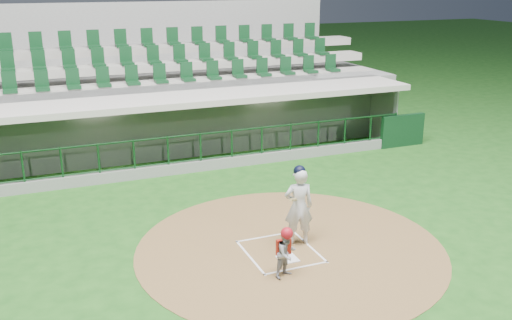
# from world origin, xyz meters

# --- Properties ---
(ground) EXTENTS (120.00, 120.00, 0.00)m
(ground) POSITION_xyz_m (0.00, 0.00, 0.00)
(ground) COLOR #194B15
(ground) RESTS_ON ground
(dirt_circle) EXTENTS (7.20, 7.20, 0.01)m
(dirt_circle) POSITION_xyz_m (0.30, -0.20, 0.01)
(dirt_circle) COLOR brown
(dirt_circle) RESTS_ON ground
(home_plate) EXTENTS (0.43, 0.43, 0.02)m
(home_plate) POSITION_xyz_m (0.00, -0.70, 0.02)
(home_plate) COLOR silver
(home_plate) RESTS_ON dirt_circle
(batter_box_chalk) EXTENTS (1.55, 1.80, 0.01)m
(batter_box_chalk) POSITION_xyz_m (0.00, -0.30, 0.02)
(batter_box_chalk) COLOR white
(batter_box_chalk) RESTS_ON ground
(dugout_structure) EXTENTS (16.40, 3.70, 3.00)m
(dugout_structure) POSITION_xyz_m (0.02, 7.81, 0.96)
(dugout_structure) COLOR gray
(dugout_structure) RESTS_ON ground
(seating_deck) EXTENTS (17.00, 6.72, 5.15)m
(seating_deck) POSITION_xyz_m (0.00, 10.91, 1.42)
(seating_deck) COLOR slate
(seating_deck) RESTS_ON ground
(batter) EXTENTS (0.92, 0.94, 1.95)m
(batter) POSITION_xyz_m (0.57, -0.05, 0.98)
(batter) COLOR silver
(batter) RESTS_ON dirt_circle
(catcher) EXTENTS (0.61, 0.55, 1.12)m
(catcher) POSITION_xyz_m (-0.35, -1.36, 0.57)
(catcher) COLOR gray
(catcher) RESTS_ON dirt_circle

